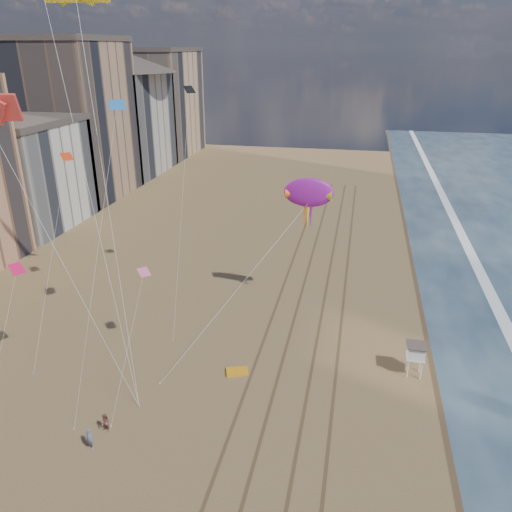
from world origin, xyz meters
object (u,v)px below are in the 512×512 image
at_px(show_kite, 309,193).
at_px(kite_flyer_b, 106,423).
at_px(lifeguard_stand, 416,352).
at_px(grounded_kite, 237,372).
at_px(kite_flyer_a, 90,439).

bearing_deg(show_kite, kite_flyer_b, -119.41).
distance_m(lifeguard_stand, kite_flyer_b, 26.41).
distance_m(grounded_kite, show_kite, 18.97).
bearing_deg(kite_flyer_a, lifeguard_stand, 33.19).
relative_size(grounded_kite, kite_flyer_b, 1.25).
relative_size(lifeguard_stand, kite_flyer_b, 2.00).
bearing_deg(lifeguard_stand, kite_flyer_b, -152.45).
distance_m(kite_flyer_a, kite_flyer_b, 1.88).
distance_m(show_kite, kite_flyer_b, 28.26).
bearing_deg(kite_flyer_a, kite_flyer_b, 84.50).
relative_size(lifeguard_stand, kite_flyer_a, 1.78).
xyz_separation_m(show_kite, kite_flyer_b, (-12.41, -22.01, -12.65)).
height_order(lifeguard_stand, kite_flyer_a, lifeguard_stand).
relative_size(lifeguard_stand, show_kite, 0.14).
bearing_deg(kite_flyer_a, grounded_kite, 56.05).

